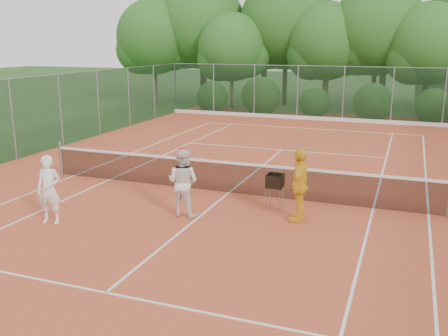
# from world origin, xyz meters

# --- Properties ---
(ground) EXTENTS (120.00, 120.00, 0.00)m
(ground) POSITION_xyz_m (0.00, 0.00, 0.00)
(ground) COLOR #244518
(ground) RESTS_ON ground
(clay_court) EXTENTS (18.00, 36.00, 0.02)m
(clay_court) POSITION_xyz_m (0.00, 0.00, 0.01)
(clay_court) COLOR #C4502D
(clay_court) RESTS_ON ground
(tennis_net) EXTENTS (11.97, 0.10, 1.10)m
(tennis_net) POSITION_xyz_m (0.00, 0.00, 0.53)
(tennis_net) COLOR gray
(tennis_net) RESTS_ON clay_court
(player_white) EXTENTS (0.68, 0.52, 1.69)m
(player_white) POSITION_xyz_m (-3.26, -3.82, 0.87)
(player_white) COLOR white
(player_white) RESTS_ON clay_court
(player_center_grp) EXTENTS (0.91, 0.73, 1.78)m
(player_center_grp) POSITION_xyz_m (-0.44, -2.18, 0.90)
(player_center_grp) COLOR white
(player_center_grp) RESTS_ON clay_court
(player_yellow) EXTENTS (0.45, 1.07, 1.83)m
(player_yellow) POSITION_xyz_m (2.42, -1.53, 0.93)
(player_yellow) COLOR yellow
(player_yellow) RESTS_ON clay_court
(ball_hopper) EXTENTS (0.41, 0.41, 0.95)m
(ball_hopper) POSITION_xyz_m (1.62, -0.88, 0.77)
(ball_hopper) COLOR gray
(ball_hopper) RESTS_ON clay_court
(stray_ball_a) EXTENTS (0.07, 0.07, 0.07)m
(stray_ball_a) POSITION_xyz_m (-3.95, 12.65, 0.05)
(stray_ball_a) COLOR #C9D230
(stray_ball_a) RESTS_ON clay_court
(stray_ball_b) EXTENTS (0.07, 0.07, 0.07)m
(stray_ball_b) POSITION_xyz_m (2.98, 11.78, 0.05)
(stray_ball_b) COLOR #DEEE37
(stray_ball_b) RESTS_ON clay_court
(stray_ball_c) EXTENTS (0.07, 0.07, 0.07)m
(stray_ball_c) POSITION_xyz_m (1.33, 11.82, 0.05)
(stray_ball_c) COLOR #BAD230
(stray_ball_c) RESTS_ON clay_court
(court_markings) EXTENTS (11.03, 23.83, 0.01)m
(court_markings) POSITION_xyz_m (0.00, 0.00, 0.02)
(court_markings) COLOR white
(court_markings) RESTS_ON clay_court
(fence_back) EXTENTS (18.07, 0.07, 3.00)m
(fence_back) POSITION_xyz_m (0.00, 15.00, 1.52)
(fence_back) COLOR #19381E
(fence_back) RESTS_ON clay_court
(tropical_treeline) EXTENTS (32.10, 8.49, 15.03)m
(tropical_treeline) POSITION_xyz_m (1.43, 20.22, 5.11)
(tropical_treeline) COLOR brown
(tropical_treeline) RESTS_ON ground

